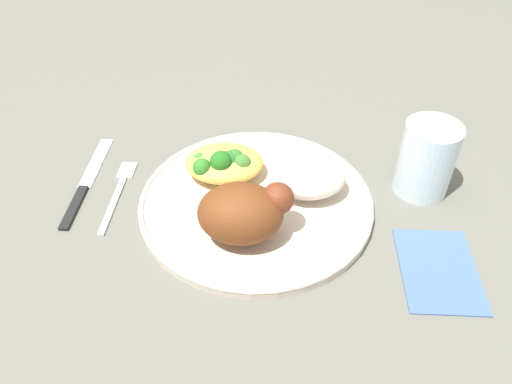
% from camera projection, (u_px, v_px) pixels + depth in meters
% --- Properties ---
extents(ground_plane, '(2.00, 2.00, 0.00)m').
position_uv_depth(ground_plane, '(256.00, 206.00, 0.66)').
color(ground_plane, '#626359').
extents(plate, '(0.30, 0.30, 0.01)m').
position_uv_depth(plate, '(256.00, 202.00, 0.65)').
color(plate, beige).
rests_on(plate, ground_plane).
extents(roasted_chicken, '(0.11, 0.08, 0.07)m').
position_uv_depth(roasted_chicken, '(244.00, 212.00, 0.58)').
color(roasted_chicken, brown).
rests_on(roasted_chicken, plate).
extents(rice_pile, '(0.10, 0.08, 0.05)m').
position_uv_depth(rice_pile, '(307.00, 176.00, 0.64)').
color(rice_pile, silver).
rests_on(rice_pile, plate).
extents(mac_cheese_with_broccoli, '(0.10, 0.08, 0.04)m').
position_uv_depth(mac_cheese_with_broccoli, '(224.00, 163.00, 0.67)').
color(mac_cheese_with_broccoli, '#EEB94E').
rests_on(mac_cheese_with_broccoli, plate).
extents(fork, '(0.02, 0.14, 0.01)m').
position_uv_depth(fork, '(118.00, 191.00, 0.67)').
color(fork, silver).
rests_on(fork, ground_plane).
extents(knife, '(0.02, 0.19, 0.01)m').
position_uv_depth(knife, '(83.00, 187.00, 0.68)').
color(knife, black).
rests_on(knife, ground_plane).
extents(water_glass, '(0.07, 0.07, 0.10)m').
position_uv_depth(water_glass, '(427.00, 159.00, 0.65)').
color(water_glass, silver).
rests_on(water_glass, ground_plane).
extents(napkin, '(0.09, 0.12, 0.00)m').
position_uv_depth(napkin, '(439.00, 269.00, 0.57)').
color(napkin, '#47669E').
rests_on(napkin, ground_plane).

